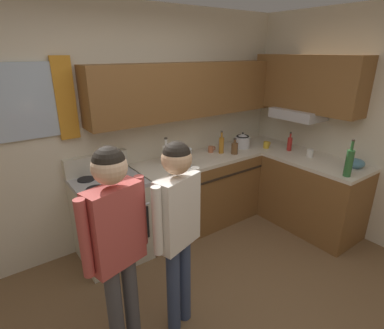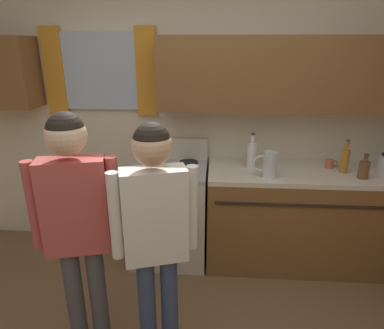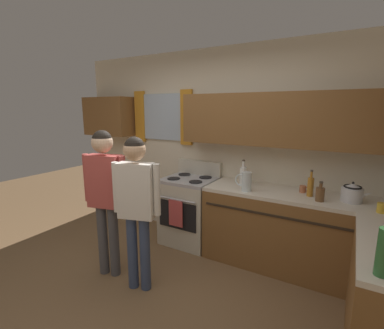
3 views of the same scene
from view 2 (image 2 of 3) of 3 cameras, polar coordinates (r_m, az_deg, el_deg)
back_wall_unit at (r=3.09m, az=2.98°, el=10.74°), size 4.60×0.42×2.60m
kitchen_counter_run at (r=3.16m, az=28.82°, el=-10.83°), size 2.20×1.78×0.90m
stove_oven at (r=3.16m, az=-3.78°, el=-7.85°), size 0.67×0.67×1.10m
bottle_squat_brown at (r=3.04m, az=27.19°, el=-0.72°), size 0.08×0.08×0.21m
bottle_oil_amber at (r=3.10m, az=24.57°, el=0.68°), size 0.06×0.06×0.29m
bottle_milk_white at (r=2.98m, az=10.13°, el=1.66°), size 0.08×0.08×0.31m
cup_terracotta at (r=3.19m, az=22.41°, el=0.12°), size 0.11×0.07×0.08m
water_pitcher at (r=2.78m, az=12.97°, el=-0.02°), size 0.19×0.11×0.22m
adult_left at (r=2.03m, az=-19.08°, el=-8.20°), size 0.49×0.24×1.61m
adult_in_plaid at (r=1.90m, az=-6.28°, el=-10.18°), size 0.47×0.25×1.56m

